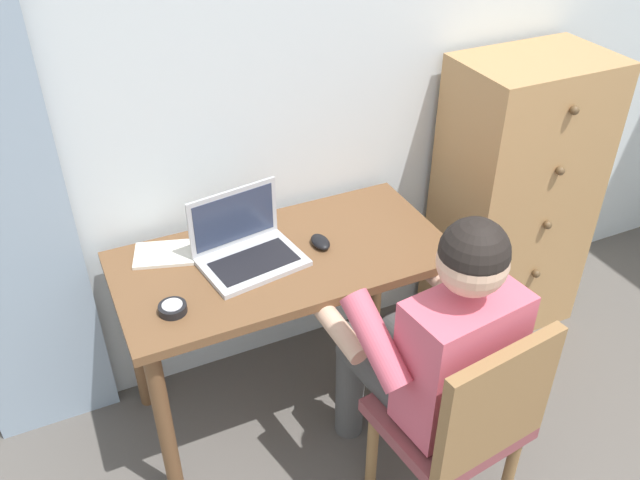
{
  "coord_description": "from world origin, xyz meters",
  "views": [
    {
      "loc": [
        -0.97,
        0.05,
        2.14
      ],
      "look_at": [
        -0.19,
        1.74,
        0.84
      ],
      "focal_mm": 37.45,
      "sensor_mm": 36.0,
      "label": 1
    }
  ],
  "objects_px": {
    "laptop": "(246,247)",
    "computer_mouse": "(320,242)",
    "chair": "(464,420)",
    "dresser": "(514,200)",
    "person_seated": "(432,343)",
    "notebook_pad": "(165,254)",
    "desk_clock": "(173,308)",
    "desk": "(284,281)"
  },
  "relations": [
    {
      "from": "laptop",
      "to": "computer_mouse",
      "type": "bearing_deg",
      "value": -7.93
    },
    {
      "from": "chair",
      "to": "computer_mouse",
      "type": "distance_m",
      "value": 0.78
    },
    {
      "from": "chair",
      "to": "laptop",
      "type": "distance_m",
      "value": 0.92
    },
    {
      "from": "dresser",
      "to": "person_seated",
      "type": "xyz_separation_m",
      "value": [
        -0.83,
        -0.64,
        0.04
      ]
    },
    {
      "from": "computer_mouse",
      "to": "notebook_pad",
      "type": "xyz_separation_m",
      "value": [
        -0.53,
        0.18,
        -0.01
      ]
    },
    {
      "from": "laptop",
      "to": "dresser",
      "type": "bearing_deg",
      "value": 3.02
    },
    {
      "from": "computer_mouse",
      "to": "laptop",
      "type": "bearing_deg",
      "value": 171.74
    },
    {
      "from": "dresser",
      "to": "desk_clock",
      "type": "bearing_deg",
      "value": -171.32
    },
    {
      "from": "desk",
      "to": "computer_mouse",
      "type": "height_order",
      "value": "computer_mouse"
    },
    {
      "from": "desk",
      "to": "desk_clock",
      "type": "bearing_deg",
      "value": -162.48
    },
    {
      "from": "person_seated",
      "to": "chair",
      "type": "bearing_deg",
      "value": -83.52
    },
    {
      "from": "chair",
      "to": "computer_mouse",
      "type": "relative_size",
      "value": 8.68
    },
    {
      "from": "desk",
      "to": "notebook_pad",
      "type": "xyz_separation_m",
      "value": [
        -0.38,
        0.18,
        0.12
      ]
    },
    {
      "from": "dresser",
      "to": "desk_clock",
      "type": "distance_m",
      "value": 1.57
    },
    {
      "from": "computer_mouse",
      "to": "desk",
      "type": "bearing_deg",
      "value": 178.98
    },
    {
      "from": "person_seated",
      "to": "laptop",
      "type": "distance_m",
      "value": 0.71
    },
    {
      "from": "person_seated",
      "to": "desk_clock",
      "type": "relative_size",
      "value": 13.18
    },
    {
      "from": "person_seated",
      "to": "notebook_pad",
      "type": "relative_size",
      "value": 5.65
    },
    {
      "from": "desk",
      "to": "person_seated",
      "type": "relative_size",
      "value": 1.0
    },
    {
      "from": "laptop",
      "to": "person_seated",
      "type": "bearing_deg",
      "value": -54.46
    },
    {
      "from": "chair",
      "to": "desk_clock",
      "type": "relative_size",
      "value": 9.65
    },
    {
      "from": "laptop",
      "to": "desk_clock",
      "type": "height_order",
      "value": "laptop"
    },
    {
      "from": "desk_clock",
      "to": "computer_mouse",
      "type": "bearing_deg",
      "value": 13.07
    },
    {
      "from": "person_seated",
      "to": "notebook_pad",
      "type": "bearing_deg",
      "value": 133.1
    },
    {
      "from": "desk_clock",
      "to": "dresser",
      "type": "bearing_deg",
      "value": 8.68
    },
    {
      "from": "desk",
      "to": "computer_mouse",
      "type": "distance_m",
      "value": 0.2
    },
    {
      "from": "laptop",
      "to": "desk_clock",
      "type": "bearing_deg",
      "value": -151.07
    },
    {
      "from": "notebook_pad",
      "to": "computer_mouse",
      "type": "bearing_deg",
      "value": -1.66
    },
    {
      "from": "dresser",
      "to": "computer_mouse",
      "type": "height_order",
      "value": "dresser"
    },
    {
      "from": "chair",
      "to": "notebook_pad",
      "type": "bearing_deg",
      "value": 127.57
    },
    {
      "from": "dresser",
      "to": "chair",
      "type": "height_order",
      "value": "dresser"
    },
    {
      "from": "desk_clock",
      "to": "person_seated",
      "type": "bearing_deg",
      "value": -29.16
    },
    {
      "from": "desk",
      "to": "dresser",
      "type": "distance_m",
      "value": 1.12
    },
    {
      "from": "desk_clock",
      "to": "notebook_pad",
      "type": "distance_m",
      "value": 0.32
    },
    {
      "from": "desk",
      "to": "dresser",
      "type": "height_order",
      "value": "dresser"
    },
    {
      "from": "computer_mouse",
      "to": "desk_clock",
      "type": "distance_m",
      "value": 0.59
    },
    {
      "from": "notebook_pad",
      "to": "person_seated",
      "type": "bearing_deg",
      "value": -29.83
    },
    {
      "from": "computer_mouse",
      "to": "notebook_pad",
      "type": "bearing_deg",
      "value": 160.95
    },
    {
      "from": "chair",
      "to": "dresser",
      "type": "bearing_deg",
      "value": 45.27
    },
    {
      "from": "desk",
      "to": "notebook_pad",
      "type": "bearing_deg",
      "value": 155.02
    },
    {
      "from": "person_seated",
      "to": "desk_clock",
      "type": "height_order",
      "value": "person_seated"
    },
    {
      "from": "chair",
      "to": "laptop",
      "type": "relative_size",
      "value": 2.32
    }
  ]
}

